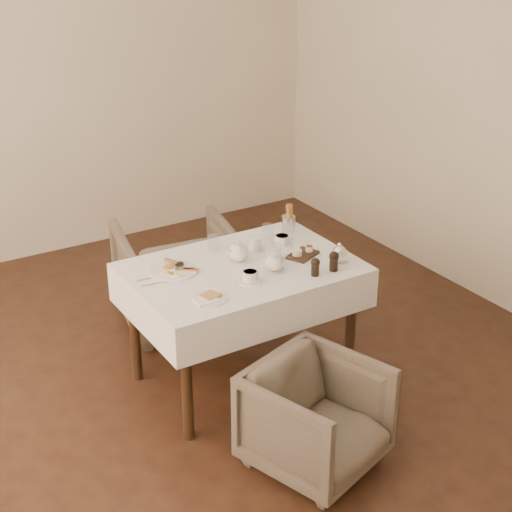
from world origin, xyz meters
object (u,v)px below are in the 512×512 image
Objects in this scene: table at (242,285)px; armchair_near at (316,418)px; teapot_centre at (239,251)px; armchair_far at (177,275)px; breakfast_plate at (174,270)px.

table is 2.07× the size of armchair_near.
armchair_near is at bearing -96.24° from teapot_centre.
teapot_centre is (0.03, -0.78, 0.47)m from armchair_far.
armchair_far is (-0.01, 0.85, -0.29)m from table.
armchair_far is at bearing 70.23° from breakfast_plate.
table is 0.90m from armchair_far.
teapot_centre is at bearing 73.92° from table.
armchair_far is at bearing 91.81° from teapot_centre.
armchair_far is 0.91m from teapot_centre.
breakfast_plate reaches higher than armchair_near.
armchair_far is 2.84× the size of breakfast_plate.
breakfast_plate reaches higher than armchair_far.
breakfast_plate is at bearing 87.08° from armchair_near.
breakfast_plate is (-0.35, -0.70, 0.41)m from armchair_far.
table is 7.85× the size of teapot_centre.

